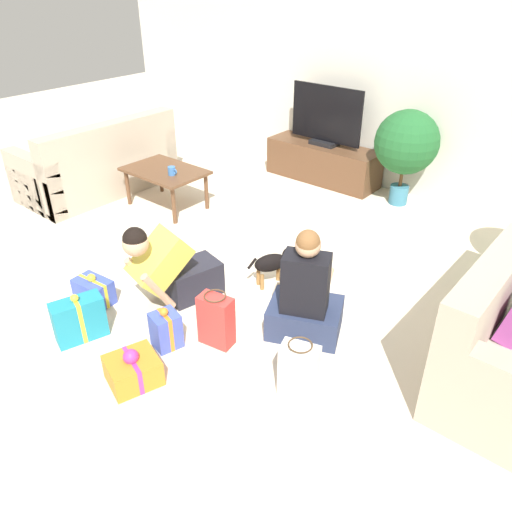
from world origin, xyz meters
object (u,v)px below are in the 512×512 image
mug (172,171)px  gift_bag_a (299,371)px  tv (326,119)px  gift_box_d (94,291)px  gift_box_c (166,330)px  gift_box_a (79,319)px  tv_console (323,162)px  coffee_table (165,174)px  dog (275,262)px  sofa_left (99,166)px  gift_bag_b (216,320)px  person_sitting (305,299)px  potted_plant_back_right (406,144)px  person_kneeling (171,267)px  gift_box_b (133,370)px

mug → gift_bag_a: bearing=-27.1°
tv → gift_box_d: 3.47m
gift_box_c → mug: 2.26m
gift_box_a → mug: size_ratio=3.24×
tv_console → mug: 1.99m
tv_console → gift_bag_a: (1.91, -3.18, -0.03)m
tv → coffee_table: bearing=-116.6°
tv_console → dog: bearing=-66.0°
sofa_left → gift_bag_b: bearing=68.9°
person_sitting → gift_box_d: (-1.52, -0.76, -0.20)m
potted_plant_back_right → mug: size_ratio=8.82×
gift_box_c → coffee_table: bearing=138.3°
dog → gift_bag_a: bearing=162.5°
sofa_left → potted_plant_back_right: bearing=123.4°
sofa_left → gift_box_a: size_ratio=4.50×
potted_plant_back_right → mug: potted_plant_back_right is taller
tv → person_sitting: size_ratio=1.09×
sofa_left → person_sitting: bearing=78.9°
potted_plant_back_right → person_kneeling: 3.01m
gift_box_b → gift_bag_b: size_ratio=0.95×
tv → gift_box_c: (0.91, -3.39, -0.63)m
gift_bag_b → gift_box_d: bearing=-166.2°
gift_box_d → mug: 1.78m
person_sitting → gift_box_b: (-0.57, -1.12, -0.21)m
tv → gift_box_a: bearing=-84.5°
tv → gift_box_b: bearing=-75.0°
potted_plant_back_right → gift_bag_a: 3.28m
gift_box_a → gift_bag_a: (1.55, 0.54, 0.04)m
gift_box_b → mug: 2.61m
tv → gift_bag_b: size_ratio=2.30×
tv_console → person_sitting: (1.58, -2.65, 0.08)m
person_kneeling → gift_box_c: bearing=-34.1°
dog → gift_bag_a: (0.90, -0.92, -0.01)m
gift_bag_a → gift_bag_b: size_ratio=1.01×
sofa_left → gift_box_d: (1.91, -1.43, -0.20)m
person_kneeling → gift_box_a: size_ratio=2.00×
sofa_left → gift_box_a: sofa_left is taller
gift_box_a → tv_console: bearing=95.5°
gift_box_d → gift_bag_a: gift_bag_a is taller
person_kneeling → gift_box_c: person_kneeling is taller
tv → potted_plant_back_right: bearing=-2.7°
sofa_left → gift_box_d: size_ratio=5.45×
tv → gift_box_d: (0.06, -3.41, -0.66)m
tv → gift_box_a: size_ratio=2.44×
tv_console → person_kneeling: size_ratio=1.84×
potted_plant_back_right → gift_box_a: (-0.70, -3.68, -0.53)m
tv → dog: 2.54m
person_kneeling → gift_box_a: person_kneeling is taller
sofa_left → gift_box_b: size_ratio=4.44×
tv → potted_plant_back_right: size_ratio=0.90×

